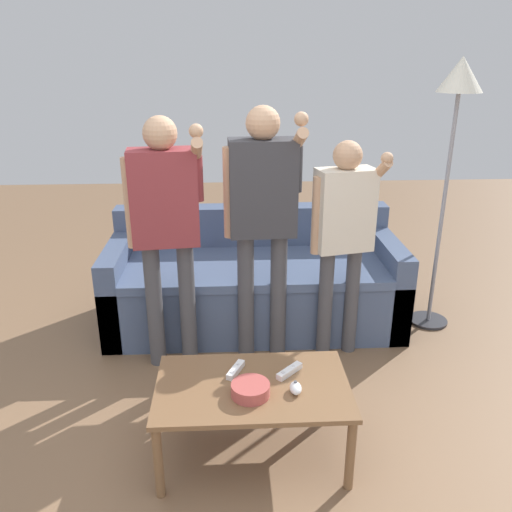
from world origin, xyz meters
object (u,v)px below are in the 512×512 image
couch (254,283)px  player_center (263,207)px  floor_lamp (457,104)px  coffee_table (253,394)px  snack_bowl (251,390)px  game_remote_wand_near (289,371)px  game_remote_nunchuk (296,388)px  game_remote_wand_far (236,370)px  player_left (166,217)px  player_right (344,226)px

couch → player_center: player_center is taller
floor_lamp → coffee_table: bearing=-136.5°
snack_bowl → floor_lamp: (1.40, 1.40, 1.15)m
snack_bowl → game_remote_wand_near: snack_bowl is taller
game_remote_nunchuk → game_remote_wand_far: bearing=147.3°
floor_lamp → game_remote_wand_far: bearing=-140.5°
game_remote_wand_far → floor_lamp: bearing=39.5°
game_remote_nunchuk → floor_lamp: floor_lamp is taller
player_left → game_remote_wand_far: 1.03m
snack_bowl → game_remote_wand_far: 0.20m
game_remote_nunchuk → player_right: (0.41, 1.01, 0.46)m
couch → snack_bowl: 1.54m
couch → floor_lamp: floor_lamp is taller
game_remote_nunchuk → player_center: size_ratio=0.05×
snack_bowl → game_remote_wand_near: bearing=39.3°
snack_bowl → game_remote_wand_near: 0.26m
floor_lamp → game_remote_wand_near: (-1.20, -1.23, -1.16)m
player_right → game_remote_wand_far: player_right is taller
couch → game_remote_wand_near: (0.11, -1.36, 0.13)m
snack_bowl → game_remote_wand_near: (0.20, 0.16, -0.01)m
snack_bowl → player_left: (-0.46, 0.96, 0.55)m
floor_lamp → snack_bowl: bearing=-135.1°
coffee_table → snack_bowl: 0.11m
coffee_table → player_center: 1.16m
coffee_table → floor_lamp: size_ratio=0.50×
floor_lamp → game_remote_wand_far: 2.23m
floor_lamp → player_right: 1.11m
player_right → game_remote_wand_near: player_right is taller
player_left → game_remote_wand_far: (0.40, -0.77, -0.57)m
floor_lamp → player_left: floor_lamp is taller
game_remote_nunchuk → snack_bowl: bearing=-177.7°
game_remote_nunchuk → player_right: 1.18m
player_center → game_remote_wand_far: (-0.19, -0.84, -0.60)m
player_center → game_remote_wand_near: player_center is taller
player_right → game_remote_nunchuk: bearing=-112.1°
coffee_table → player_left: (-0.47, 0.88, 0.63)m
coffee_table → couch: bearing=86.9°
floor_lamp → player_center: bearing=-163.9°
couch → coffee_table: (-0.08, -1.45, 0.06)m
player_right → coffee_table: bearing=-123.0°
floor_lamp → player_center: floor_lamp is taller
game_remote_wand_near → game_remote_wand_far: 0.27m
couch → game_remote_nunchuk: bearing=-85.4°
snack_bowl → player_right: size_ratio=0.13×
snack_bowl → coffee_table: bearing=80.6°
game_remote_nunchuk → coffee_table: bearing=160.6°
floor_lamp → player_left: size_ratio=1.19×
snack_bowl → player_left: 1.20m
player_center → coffee_table: bearing=-96.4°
snack_bowl → player_center: bearing=83.3°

